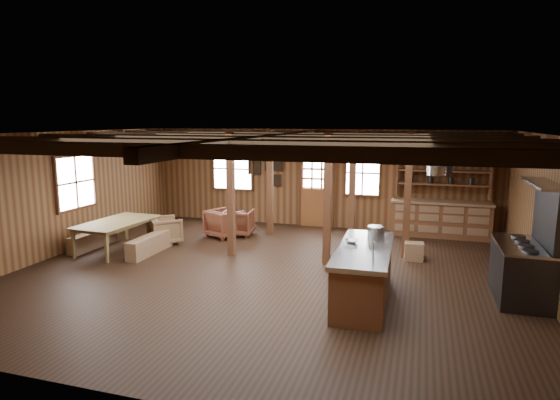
% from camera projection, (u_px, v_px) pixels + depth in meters
% --- Properties ---
extents(room, '(10.04, 9.04, 2.84)m').
position_uv_depth(room, '(267.00, 205.00, 9.18)').
color(room, black).
rests_on(room, ground).
extents(ceiling_joists, '(9.80, 8.82, 0.18)m').
position_uv_depth(ceiling_joists, '(270.00, 139.00, 9.13)').
color(ceiling_joists, black).
rests_on(ceiling_joists, ceiling).
extents(timber_posts, '(3.95, 2.35, 2.80)m').
position_uv_depth(timber_posts, '(316.00, 191.00, 10.99)').
color(timber_posts, '#442613').
rests_on(timber_posts, floor).
extents(back_door, '(1.02, 0.08, 2.15)m').
position_uv_depth(back_door, '(317.00, 196.00, 13.47)').
color(back_door, brown).
rests_on(back_door, floor).
extents(window_back_left, '(1.32, 0.06, 1.32)m').
position_uv_depth(window_back_left, '(233.00, 169.00, 14.10)').
color(window_back_left, white).
rests_on(window_back_left, wall_back).
extents(window_back_right, '(1.02, 0.06, 1.32)m').
position_uv_depth(window_back_right, '(363.00, 173.00, 12.98)').
color(window_back_right, white).
rests_on(window_back_right, wall_back).
extents(window_left, '(0.14, 1.24, 1.32)m').
position_uv_depth(window_left, '(75.00, 182.00, 11.05)').
color(window_left, white).
rests_on(window_left, wall_back).
extents(notice_boards, '(1.08, 0.03, 0.90)m').
position_uv_depth(notice_boards, '(267.00, 169.00, 13.78)').
color(notice_boards, silver).
rests_on(notice_boards, wall_back).
extents(back_counter, '(2.55, 0.60, 2.45)m').
position_uv_depth(back_counter, '(441.00, 214.00, 12.30)').
color(back_counter, brown).
rests_on(back_counter, floor).
extents(pendant_lamps, '(1.86, 2.36, 0.66)m').
position_uv_depth(pendant_lamps, '(187.00, 156.00, 10.63)').
color(pendant_lamps, '#29292B').
rests_on(pendant_lamps, ceiling).
extents(pot_rack, '(0.41, 3.00, 0.39)m').
position_uv_depth(pot_rack, '(439.00, 163.00, 8.31)').
color(pot_rack, '#29292B').
rests_on(pot_rack, ceiling).
extents(kitchen_island, '(0.92, 2.52, 1.20)m').
position_uv_depth(kitchen_island, '(364.00, 273.00, 7.94)').
color(kitchen_island, brown).
rests_on(kitchen_island, floor).
extents(step_stool, '(0.47, 0.35, 0.40)m').
position_uv_depth(step_stool, '(414.00, 251.00, 10.28)').
color(step_stool, brown).
rests_on(step_stool, floor).
extents(commercial_range, '(0.85, 1.65, 2.04)m').
position_uv_depth(commercial_range, '(525.00, 262.00, 7.99)').
color(commercial_range, '#29292B').
rests_on(commercial_range, floor).
extents(dining_table, '(1.24, 2.07, 0.71)m').
position_uv_depth(dining_table, '(119.00, 236.00, 11.03)').
color(dining_table, olive).
rests_on(dining_table, floor).
extents(bench_wall, '(0.27, 1.46, 0.40)m').
position_uv_depth(bench_wall, '(93.00, 240.00, 11.27)').
color(bench_wall, brown).
rests_on(bench_wall, floor).
extents(bench_aisle, '(0.29, 1.55, 0.43)m').
position_uv_depth(bench_aisle, '(150.00, 244.00, 10.81)').
color(bench_aisle, brown).
rests_on(bench_aisle, floor).
extents(armchair_a, '(0.84, 0.86, 0.70)m').
position_uv_depth(armchair_a, '(238.00, 223.00, 12.49)').
color(armchair_a, brown).
rests_on(armchair_a, floor).
extents(armchair_b, '(1.05, 1.06, 0.73)m').
position_uv_depth(armchair_b, '(224.00, 223.00, 12.33)').
color(armchair_b, brown).
rests_on(armchair_b, floor).
extents(armchair_c, '(1.03, 1.03, 0.67)m').
position_uv_depth(armchair_c, '(165.00, 230.00, 11.65)').
color(armchair_c, brown).
rests_on(armchair_c, floor).
extents(counter_pot, '(0.31, 0.31, 0.19)m').
position_uv_depth(counter_pot, '(376.00, 231.00, 8.60)').
color(counter_pot, '#AFB1B6').
rests_on(counter_pot, kitchen_island).
extents(bowl, '(0.26, 0.26, 0.06)m').
position_uv_depth(bowl, '(351.00, 241.00, 8.13)').
color(bowl, silver).
rests_on(bowl, kitchen_island).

